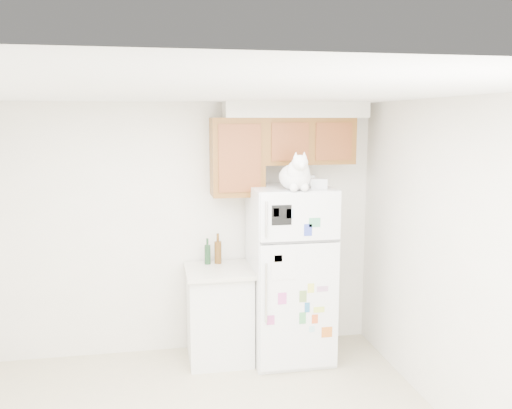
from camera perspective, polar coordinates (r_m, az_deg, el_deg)
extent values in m
cube|color=white|center=(5.46, -7.45, -2.58)|extent=(3.80, 0.04, 2.50)
cube|color=white|center=(4.14, 21.86, -6.89)|extent=(0.04, 4.00, 2.50)
cube|color=white|center=(3.36, -5.89, 11.75)|extent=(3.80, 4.00, 0.04)
cube|color=brown|center=(5.38, 5.42, 6.68)|extent=(0.90, 0.33, 0.45)
cube|color=brown|center=(5.24, -2.01, 5.01)|extent=(0.50, 0.33, 0.75)
cube|color=silver|center=(5.36, 4.13, 9.90)|extent=(1.40, 0.37, 0.15)
cube|color=white|center=(5.33, 3.59, -7.23)|extent=(0.76, 0.72, 1.70)
cube|color=white|center=(4.84, 4.75, -1.31)|extent=(0.74, 0.03, 0.44)
cube|color=white|center=(5.05, 4.62, -10.72)|extent=(0.74, 0.03, 1.19)
cube|color=#59595B|center=(4.88, 4.71, -3.91)|extent=(0.74, 0.03, 0.02)
cylinder|color=silver|center=(4.74, 1.11, -1.56)|extent=(0.02, 0.02, 0.32)
cylinder|color=silver|center=(4.90, 1.08, -9.29)|extent=(0.02, 0.02, 0.55)
cube|color=black|center=(4.77, 2.72, -1.13)|extent=(0.18, 0.00, 0.18)
cube|color=white|center=(4.88, 2.91, -6.33)|extent=(0.22, 0.00, 0.28)
cube|color=#BE4C92|center=(5.01, 1.55, -12.07)|extent=(0.07, 0.00, 0.09)
cube|color=#2F3EA7|center=(4.86, 5.50, -2.69)|extent=(0.07, 0.00, 0.11)
cube|color=#A3C4E7|center=(4.79, 3.59, -0.96)|extent=(0.06, 0.00, 0.09)
cube|color=#46454A|center=(4.76, 2.15, -0.85)|extent=(0.05, 0.00, 0.08)
cube|color=#9AD1DA|center=(5.14, 5.90, -12.92)|extent=(0.05, 0.00, 0.05)
cube|color=#27689C|center=(5.06, 5.41, -10.74)|extent=(0.05, 0.00, 0.09)
cube|color=#D75323|center=(5.12, 6.21, -11.90)|extent=(0.06, 0.00, 0.09)
cube|color=orange|center=(4.85, 2.36, -5.70)|extent=(0.07, 0.00, 0.06)
cube|color=#AF7DA4|center=(5.04, 7.02, -8.81)|extent=(0.11, 0.00, 0.05)
cube|color=orange|center=(5.20, 7.47, -13.18)|extent=(0.10, 0.00, 0.10)
cube|color=#45986D|center=(4.86, 6.20, -1.89)|extent=(0.11, 0.00, 0.08)
cube|color=#CADF4E|center=(5.10, 6.65, -10.94)|extent=(0.10, 0.00, 0.05)
cube|color=#CE52A7|center=(4.97, 2.78, -9.86)|extent=(0.08, 0.00, 0.11)
cube|color=#E2E04F|center=(5.01, 5.80, -8.75)|extent=(0.06, 0.00, 0.09)
cube|color=olive|center=(5.01, 4.97, -9.61)|extent=(0.07, 0.00, 0.11)
cube|color=#459856|center=(5.08, 4.93, -11.82)|extent=(0.06, 0.00, 0.11)
cube|color=white|center=(5.40, -3.88, -11.61)|extent=(0.60, 0.60, 0.88)
cube|color=beige|center=(5.24, -3.91, -6.97)|extent=(0.64, 0.64, 0.04)
ellipsoid|color=white|center=(4.94, 4.11, 2.89)|extent=(0.28, 0.38, 0.24)
ellipsoid|color=white|center=(4.83, 4.45, 3.40)|extent=(0.21, 0.17, 0.23)
sphere|color=white|center=(4.77, 4.65, 4.38)|extent=(0.14, 0.14, 0.14)
cone|color=white|center=(4.75, 4.22, 5.22)|extent=(0.05, 0.05, 0.05)
cone|color=white|center=(4.77, 5.11, 5.23)|extent=(0.05, 0.05, 0.05)
cone|color=#D88C8C|center=(4.75, 4.24, 5.15)|extent=(0.03, 0.03, 0.03)
cone|color=#D88C8C|center=(4.77, 5.13, 5.16)|extent=(0.03, 0.03, 0.03)
sphere|color=white|center=(4.71, 4.84, 4.05)|extent=(0.06, 0.06, 0.06)
sphere|color=white|center=(4.79, 4.00, 1.79)|extent=(0.08, 0.08, 0.08)
sphere|color=white|center=(4.82, 5.13, 1.81)|extent=(0.08, 0.08, 0.08)
cylinder|color=white|center=(5.11, 5.03, 2.21)|extent=(0.18, 0.24, 0.08)
cube|color=white|center=(5.27, 5.14, 2.55)|extent=(0.20, 0.16, 0.10)
cube|color=white|center=(5.07, 6.68, 2.21)|extent=(0.18, 0.15, 0.09)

